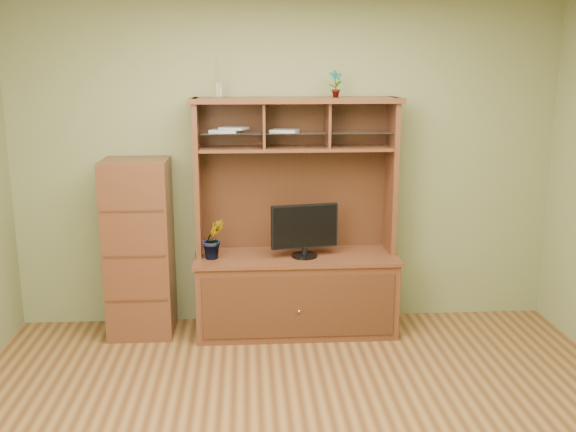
{
  "coord_description": "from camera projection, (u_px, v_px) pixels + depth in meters",
  "views": [
    {
      "loc": [
        -0.33,
        -3.26,
        2.13
      ],
      "look_at": [
        -0.04,
        1.2,
        1.09
      ],
      "focal_mm": 40.0,
      "sensor_mm": 36.0,
      "label": 1
    }
  ],
  "objects": [
    {
      "name": "room",
      "position": [
        311.0,
        219.0,
        3.37
      ],
      "size": [
        4.54,
        4.04,
        2.74
      ],
      "color": "#513117",
      "rests_on": "ground"
    },
    {
      "name": "media_hutch",
      "position": [
        296.0,
        269.0,
        5.24
      ],
      "size": [
        1.66,
        0.61,
        1.9
      ],
      "color": "#492514",
      "rests_on": "room"
    },
    {
      "name": "monitor",
      "position": [
        305.0,
        230.0,
        5.08
      ],
      "size": [
        0.53,
        0.21,
        0.43
      ],
      "rotation": [
        0.0,
        0.0,
        0.18
      ],
      "color": "black",
      "rests_on": "media_hutch"
    },
    {
      "name": "orchid_plant",
      "position": [
        214.0,
        239.0,
        5.05
      ],
      "size": [
        0.21,
        0.19,
        0.32
      ],
      "primitive_type": "imported",
      "rotation": [
        0.0,
        0.0,
        0.27
      ],
      "color": "#295A1E",
      "rests_on": "media_hutch"
    },
    {
      "name": "top_plant",
      "position": [
        335.0,
        84.0,
        5.0
      ],
      "size": [
        0.13,
        0.1,
        0.21
      ],
      "primitive_type": "imported",
      "rotation": [
        0.0,
        0.0,
        0.25
      ],
      "color": "#395E20",
      "rests_on": "media_hutch"
    },
    {
      "name": "reed_diffuser",
      "position": [
        217.0,
        82.0,
        4.94
      ],
      "size": [
        0.06,
        0.06,
        0.31
      ],
      "color": "silver",
      "rests_on": "media_hutch"
    },
    {
      "name": "magazines",
      "position": [
        247.0,
        130.0,
        5.04
      ],
      "size": [
        0.72,
        0.22,
        0.04
      ],
      "color": "#9F9FA3",
      "rests_on": "media_hutch"
    },
    {
      "name": "side_cabinet",
      "position": [
        139.0,
        248.0,
        5.14
      ],
      "size": [
        0.51,
        0.47,
        1.43
      ],
      "color": "#492514",
      "rests_on": "room"
    }
  ]
}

